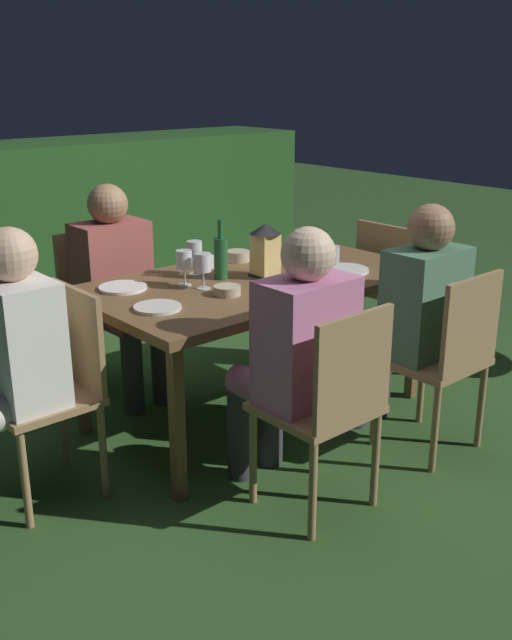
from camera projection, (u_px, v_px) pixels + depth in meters
name	position (u px, v px, depth m)	size (l,w,h in m)	color
ground_plane	(256.00, 413.00, 3.83)	(16.00, 16.00, 0.00)	#2D5123
dining_table	(256.00, 288.00, 3.61)	(1.69, 0.95, 0.73)	brown
chair_side_right_a	(102.00, 302.00, 4.05)	(0.42, 0.40, 0.87)	#9E7A51
person_in_rust	(119.00, 282.00, 3.86)	(0.38, 0.47, 1.15)	#9E4C47
chair_head_far	(394.00, 286.00, 4.35)	(0.40, 0.42, 0.87)	#9E7A51
chair_head_near	(55.00, 383.00, 2.99)	(0.40, 0.42, 0.87)	#9E7A51
person_in_cream	(5.00, 360.00, 2.82)	(0.48, 0.38, 1.15)	white
chair_side_left_a	(329.00, 402.00, 2.82)	(0.42, 0.40, 0.87)	#9E7A51
person_in_pink	(295.00, 351.00, 2.91)	(0.38, 0.47, 1.15)	#C675A3
chair_side_left_b	(445.00, 354.00, 3.29)	(0.42, 0.40, 0.87)	#9E7A51
person_in_green	(413.00, 312.00, 3.38)	(0.38, 0.47, 1.15)	#4C7A5B
lantern_centerpiece	(265.00, 247.00, 3.57)	(0.15, 0.15, 0.27)	black
green_bottle_on_table	(221.00, 257.00, 3.54)	(0.07, 0.07, 0.29)	#1E5B2D
wine_glass_a	(331.00, 257.00, 3.51)	(0.08, 0.08, 0.17)	silver
wine_glass_b	(203.00, 264.00, 3.37)	(0.08, 0.08, 0.17)	silver
wine_glass_c	(194.00, 251.00, 3.62)	(0.08, 0.08, 0.17)	silver
wine_glass_d	(184.00, 261.00, 3.43)	(0.08, 0.08, 0.17)	silver
plate_a	(157.00, 307.00, 3.11)	(0.20, 0.20, 0.01)	silver
plate_b	(344.00, 270.00, 3.71)	(0.25, 0.25, 0.01)	silver
plate_c	(123.00, 288.00, 3.40)	(0.22, 0.22, 0.01)	white
bowl_olives	(316.00, 242.00, 4.22)	(0.13, 0.13, 0.05)	#9E5138
bowl_bread	(238.00, 256.00, 3.90)	(0.13, 0.13, 0.06)	#BCAD8E
bowl_salad	(227.00, 290.00, 3.31)	(0.12, 0.12, 0.04)	#BCAD8E
bowl_dip	(203.00, 261.00, 3.80)	(0.15, 0.15, 0.05)	silver
hedge_backdrop	(37.00, 227.00, 5.38)	(4.50, 0.79, 1.22)	#234C1E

